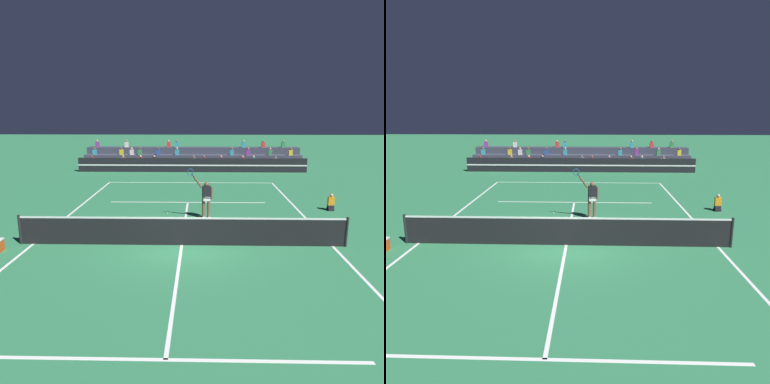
# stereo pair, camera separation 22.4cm
# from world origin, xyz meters

# --- Properties ---
(ground_plane) EXTENTS (120.00, 120.00, 0.00)m
(ground_plane) POSITION_xyz_m (0.00, 0.00, 0.00)
(ground_plane) COLOR #2D7A4C
(court_lines) EXTENTS (11.10, 23.90, 0.01)m
(court_lines) POSITION_xyz_m (0.00, 0.00, 0.00)
(court_lines) COLOR white
(court_lines) RESTS_ON ground
(tennis_net) EXTENTS (12.00, 0.10, 1.10)m
(tennis_net) POSITION_xyz_m (0.00, 0.00, 0.54)
(tennis_net) COLOR black
(tennis_net) RESTS_ON ground
(sponsor_banner_wall) EXTENTS (18.00, 0.26, 1.10)m
(sponsor_banner_wall) POSITION_xyz_m (0.00, 16.28, 0.55)
(sponsor_banner_wall) COLOR black
(sponsor_banner_wall) RESTS_ON ground
(bleacher_stand) EXTENTS (18.24, 2.85, 2.28)m
(bleacher_stand) POSITION_xyz_m (-0.00, 18.82, 0.65)
(bleacher_stand) COLOR #383D4C
(bleacher_stand) RESTS_ON ground
(ball_kid_courtside) EXTENTS (0.30, 0.36, 0.84)m
(ball_kid_courtside) POSITION_xyz_m (7.09, 4.98, 0.33)
(ball_kid_courtside) COLOR black
(ball_kid_courtside) RESTS_ON ground
(tennis_player) EXTENTS (1.21, 0.37, 2.39)m
(tennis_player) POSITION_xyz_m (0.92, 3.40, 0.98)
(tennis_player) COLOR brown
(tennis_player) RESTS_ON ground
(tennis_ball) EXTENTS (0.07, 0.07, 0.07)m
(tennis_ball) POSITION_xyz_m (-0.89, 4.15, 0.03)
(tennis_ball) COLOR #C6DB33
(tennis_ball) RESTS_ON ground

